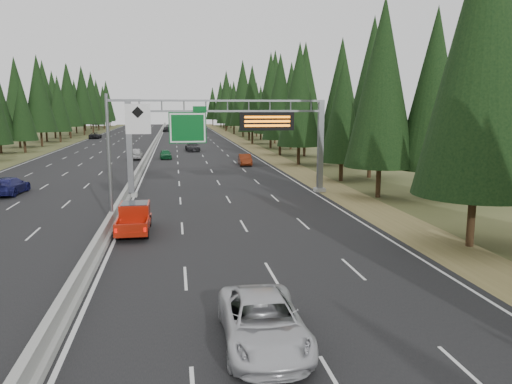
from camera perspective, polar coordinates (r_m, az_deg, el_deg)
road at (r=86.50m, az=-11.84°, el=4.68°), size 32.00×260.00×0.08m
shoulder_right at (r=87.51m, az=-0.08°, el=4.93°), size 3.60×260.00×0.06m
shoulder_left at (r=89.11m, az=-23.38°, el=4.23°), size 3.60×260.00×0.06m
median_barrier at (r=86.47m, az=-11.85°, el=4.93°), size 0.70×260.00×0.85m
sign_gantry at (r=41.33m, az=-2.34°, el=6.88°), size 16.75×0.98×7.80m
hov_sign_pole at (r=31.36m, az=-15.43°, el=4.65°), size 2.80×0.50×8.00m
tree_row_right at (r=82.00m, az=3.44°, el=11.12°), size 11.79×245.01×18.97m
tree_row_left at (r=87.59m, az=-26.90°, el=10.03°), size 12.03×244.35×18.75m
silver_minivan at (r=15.72m, az=0.81°, el=-14.62°), size 2.53×5.36×1.48m
red_pickup at (r=30.11m, az=-13.72°, el=-2.69°), size 1.78×4.97×1.62m
car_ahead_green at (r=71.57m, az=-10.29°, el=4.28°), size 1.80×3.95×1.31m
car_ahead_dkred at (r=62.64m, az=-1.27°, el=3.72°), size 1.64×4.27×1.39m
car_ahead_dkgrey at (r=83.49m, az=-7.27°, el=5.18°), size 2.53×5.33×1.50m
car_ahead_white at (r=111.53m, az=-8.56°, el=6.26°), size 2.59×5.42×1.49m
car_ahead_far at (r=151.72m, az=-10.21°, el=7.11°), size 2.10×4.69×1.57m
car_onc_blue at (r=46.35m, az=-26.37°, el=0.65°), size 2.39×5.20×1.47m
car_onc_white at (r=71.85m, az=-13.57°, el=4.29°), size 1.92×4.65×1.58m
car_onc_far at (r=122.03m, az=-17.90°, el=6.17°), size 2.41×5.04×1.39m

